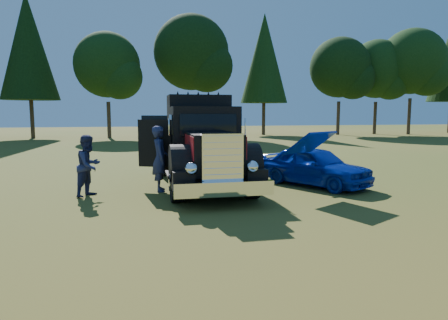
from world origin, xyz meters
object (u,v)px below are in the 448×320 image
at_px(hotrod_coupe, 314,166).
at_px(spectator_far, 89,166).
at_px(diamond_t_truck, 202,148).
at_px(spectator_near, 160,159).

xyz_separation_m(hotrod_coupe, spectator_far, (-7.10, -0.19, 0.23)).
bearing_deg(spectator_far, diamond_t_truck, -44.00).
height_order(hotrod_coupe, spectator_far, hotrod_coupe).
distance_m(diamond_t_truck, spectator_far, 3.55).
distance_m(hotrod_coupe, spectator_near, 5.06).
bearing_deg(diamond_t_truck, hotrod_coupe, -9.01).
bearing_deg(spectator_near, spectator_far, 98.89).
bearing_deg(spectator_near, diamond_t_truck, -72.69).
bearing_deg(hotrod_coupe, spectator_near, 178.44).
distance_m(hotrod_coupe, spectator_far, 7.10).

